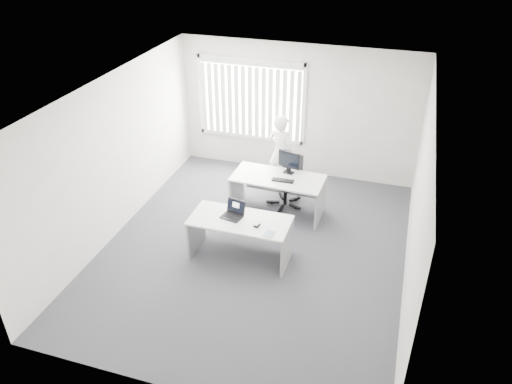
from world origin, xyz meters
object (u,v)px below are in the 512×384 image
(desk_far, at_px, (278,187))
(laptop, at_px, (231,211))
(person, at_px, (281,153))
(office_chair, at_px, (287,189))
(monitor, at_px, (289,162))
(desk_near, at_px, (240,230))

(desk_far, height_order, laptop, laptop)
(desk_far, bearing_deg, person, 103.52)
(office_chair, bearing_deg, desk_far, -80.79)
(monitor, bearing_deg, person, 129.72)
(desk_near, xyz_separation_m, laptop, (-0.15, 0.02, 0.34))
(office_chair, bearing_deg, person, 139.94)
(desk_far, xyz_separation_m, person, (-0.19, 0.92, 0.25))
(office_chair, xyz_separation_m, monitor, (0.06, -0.15, 0.66))
(office_chair, height_order, laptop, office_chair)
(desk_near, relative_size, person, 1.01)
(desk_far, distance_m, monitor, 0.51)
(laptop, bearing_deg, desk_far, 88.05)
(desk_near, height_order, laptop, laptop)
(person, relative_size, laptop, 4.91)
(office_chair, relative_size, person, 0.65)
(desk_near, relative_size, monitor, 3.74)
(office_chair, xyz_separation_m, person, (-0.28, 0.53, 0.48))
(laptop, bearing_deg, office_chair, 88.25)
(desk_far, xyz_separation_m, laptop, (-0.38, -1.48, 0.32))
(laptop, relative_size, monitor, 0.76)
(desk_near, bearing_deg, monitor, 77.87)
(office_chair, relative_size, laptop, 3.18)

